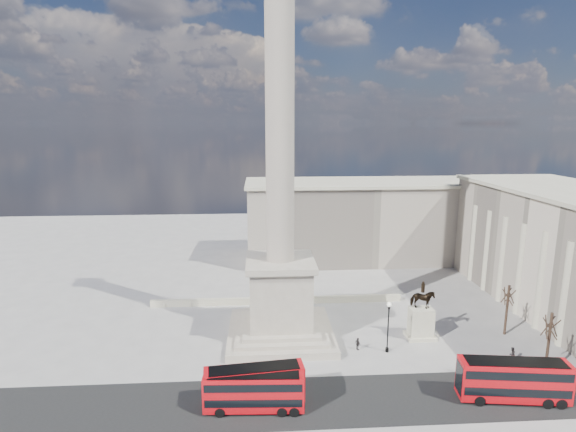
# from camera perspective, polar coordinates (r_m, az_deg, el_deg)

# --- Properties ---
(ground) EXTENTS (180.00, 180.00, 0.00)m
(ground) POSITION_cam_1_polar(r_m,az_deg,el_deg) (58.87, -0.70, -17.09)
(ground) COLOR #9B9993
(ground) RESTS_ON ground
(asphalt_road) EXTENTS (120.00, 9.00, 0.01)m
(asphalt_road) POSITION_cam_1_polar(r_m,az_deg,el_deg) (50.84, 6.01, -22.25)
(asphalt_road) COLOR black
(asphalt_road) RESTS_ON ground
(nelsons_column) EXTENTS (14.00, 14.00, 49.85)m
(nelsons_column) POSITION_cam_1_polar(r_m,az_deg,el_deg) (58.66, -0.99, -3.56)
(nelsons_column) COLOR #AEA491
(nelsons_column) RESTS_ON ground
(balustrade_wall) EXTENTS (40.00, 0.60, 1.10)m
(balustrade_wall) POSITION_cam_1_polar(r_m,az_deg,el_deg) (73.07, -1.36, -10.67)
(balustrade_wall) COLOR #BCB79C
(balustrade_wall) RESTS_ON ground
(building_northeast) EXTENTS (51.00, 17.00, 16.60)m
(building_northeast) POSITION_cam_1_polar(r_m,az_deg,el_deg) (96.38, 10.00, -0.49)
(building_northeast) COLOR beige
(building_northeast) RESTS_ON ground
(red_bus_a) EXTENTS (10.09, 2.82, 4.05)m
(red_bus_a) POSITION_cam_1_polar(r_m,az_deg,el_deg) (48.18, -4.26, -21.31)
(red_bus_a) COLOR #BE0910
(red_bus_a) RESTS_ON ground
(red_bus_b) EXTENTS (10.33, 3.41, 4.11)m
(red_bus_b) POSITION_cam_1_polar(r_m,az_deg,el_deg) (49.07, -4.20, -20.59)
(red_bus_b) COLOR #BE0910
(red_bus_b) RESTS_ON ground
(red_bus_c) EXTENTS (11.24, 3.91, 4.46)m
(red_bus_c) POSITION_cam_1_polar(r_m,az_deg,el_deg) (54.58, 26.78, -18.10)
(red_bus_c) COLOR #BE0910
(red_bus_c) RESTS_ON ground
(victorian_lamp) EXTENTS (0.57, 0.57, 6.65)m
(victorian_lamp) POSITION_cam_1_polar(r_m,az_deg,el_deg) (58.90, 12.62, -13.11)
(victorian_lamp) COLOR black
(victorian_lamp) RESTS_ON ground
(equestrian_statue) EXTENTS (3.81, 2.86, 7.98)m
(equestrian_statue) POSITION_cam_1_polar(r_m,az_deg,el_deg) (64.06, 16.54, -12.36)
(equestrian_statue) COLOR #BCB79C
(equestrian_statue) RESTS_ON ground
(bare_tree_near) EXTENTS (1.88, 1.88, 8.20)m
(bare_tree_near) POSITION_cam_1_polar(r_m,az_deg,el_deg) (58.97, 30.40, -11.78)
(bare_tree_near) COLOR #332319
(bare_tree_near) RESTS_ON ground
(bare_tree_mid) EXTENTS (1.95, 1.95, 7.41)m
(bare_tree_mid) POSITION_cam_1_polar(r_m,az_deg,el_deg) (68.07, 26.20, -8.87)
(bare_tree_mid) COLOR #332319
(bare_tree_mid) RESTS_ON ground
(bare_tree_far) EXTENTS (1.57, 1.57, 6.39)m
(bare_tree_far) POSITION_cam_1_polar(r_m,az_deg,el_deg) (81.55, 28.42, -6.38)
(bare_tree_far) COLOR #332319
(bare_tree_far) RESTS_ON ground
(pedestrian_walking) EXTENTS (0.73, 0.55, 1.81)m
(pedestrian_walking) POSITION_cam_1_polar(r_m,az_deg,el_deg) (58.08, 20.88, -17.32)
(pedestrian_walking) COLOR black
(pedestrian_walking) RESTS_ON ground
(pedestrian_standing) EXTENTS (1.06, 0.96, 1.78)m
(pedestrian_standing) POSITION_cam_1_polar(r_m,az_deg,el_deg) (63.09, 26.56, -15.42)
(pedestrian_standing) COLOR black
(pedestrian_standing) RESTS_ON ground
(pedestrian_crossing) EXTENTS (0.79, 1.04, 1.65)m
(pedestrian_crossing) POSITION_cam_1_polar(r_m,az_deg,el_deg) (60.01, 8.85, -15.75)
(pedestrian_crossing) COLOR black
(pedestrian_crossing) RESTS_ON ground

